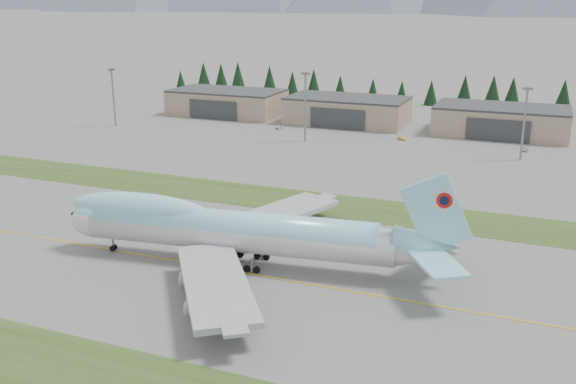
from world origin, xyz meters
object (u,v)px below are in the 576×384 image
at_px(hangar_right, 501,120).
at_px(service_vehicle_b, 402,140).
at_px(hangar_left, 227,102).
at_px(boeing_747_freighter, 234,230).
at_px(hangar_center, 347,110).
at_px(service_vehicle_c, 525,151).
at_px(service_vehicle_a, 279,129).

height_order(hangar_right, service_vehicle_b, hangar_right).
distance_m(hangar_left, hangar_right, 115.00).
relative_size(boeing_747_freighter, service_vehicle_b, 23.16).
relative_size(hangar_center, hangar_right, 1.00).
xyz_separation_m(hangar_left, service_vehicle_c, (125.17, -24.94, -5.39)).
relative_size(service_vehicle_a, service_vehicle_c, 0.93).
bearing_deg(hangar_center, service_vehicle_b, -39.82).
distance_m(hangar_left, hangar_center, 55.00).
xyz_separation_m(hangar_left, service_vehicle_b, (82.81, -23.19, -5.39)).
xyz_separation_m(hangar_right, service_vehicle_b, (-32.19, -23.19, -5.39)).
distance_m(hangar_right, service_vehicle_c, 27.47).
xyz_separation_m(boeing_747_freighter, hangar_left, (-77.16, 146.58, -1.56)).
bearing_deg(service_vehicle_a, service_vehicle_c, 4.38).
distance_m(boeing_747_freighter, hangar_right, 151.40).
bearing_deg(service_vehicle_c, service_vehicle_b, 178.62).
height_order(hangar_right, service_vehicle_c, hangar_right).
xyz_separation_m(hangar_center, service_vehicle_c, (70.17, -24.94, -5.39)).
relative_size(hangar_left, service_vehicle_c, 11.56).
bearing_deg(service_vehicle_a, boeing_747_freighter, -64.13).
distance_m(hangar_left, service_vehicle_b, 86.16).
bearing_deg(service_vehicle_c, boeing_747_freighter, -110.55).
bearing_deg(hangar_left, service_vehicle_c, -11.27).
bearing_deg(hangar_left, boeing_747_freighter, -62.24).
height_order(boeing_747_freighter, hangar_left, boeing_747_freighter).
height_order(hangar_left, service_vehicle_c, hangar_left).
bearing_deg(hangar_center, boeing_747_freighter, -81.40).
relative_size(boeing_747_freighter, service_vehicle_c, 19.35).
distance_m(service_vehicle_a, service_vehicle_b, 49.18).
bearing_deg(service_vehicle_a, hangar_right, 21.33).
xyz_separation_m(boeing_747_freighter, service_vehicle_a, (-43.49, 125.42, -6.95)).
bearing_deg(boeing_747_freighter, hangar_left, 110.38).
bearing_deg(hangar_center, hangar_right, 0.00).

